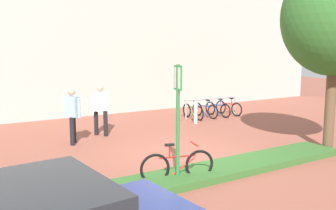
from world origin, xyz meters
The scene contains 10 objects.
ground_plane centered at (0.00, 0.00, 0.00)m, with size 60.00×60.00×0.00m, color brown.
building_facade centered at (0.00, 7.99, 5.00)m, with size 28.00×1.20×10.00m, color #B2ADA3.
planter_strip centered at (-0.03, -1.71, 0.08)m, with size 7.00×1.10×0.16m, color #336028.
tree_sidewalk centered at (3.65, -1.78, 3.73)m, with size 2.93×2.93×5.36m.
parking_sign_post centered at (-1.47, -1.71, 1.66)m, with size 0.09×0.36×2.55m.
bike_at_sign centered at (-1.42, -1.64, 0.35)m, with size 1.64×0.55×0.86m.
bike_rack_cluster centered at (4.30, 4.36, 0.35)m, with size 2.66×1.61×0.83m.
bollard_steel centered at (2.82, 3.49, 0.45)m, with size 0.16×0.16×0.90m, color #ADADB2.
person_shirt_blue centered at (-1.15, 3.47, 0.98)m, with size 0.61×0.47×1.72m.
person_casual_tan centered at (-2.31, 2.84, 0.98)m, with size 0.42×0.53×1.72m.
Camera 1 is at (-5.72, -8.12, 2.80)m, focal length 39.57 mm.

